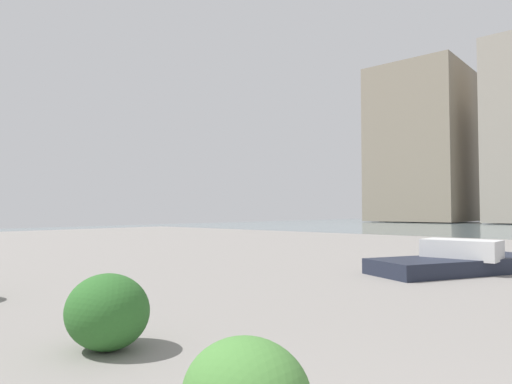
% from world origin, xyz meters
% --- Properties ---
extents(building_annex, '(12.66, 14.08, 22.67)m').
position_xyz_m(building_annex, '(25.24, -65.98, 11.34)').
color(building_annex, gray).
rests_on(building_annex, ground).
extents(shrub_low, '(1.01, 0.91, 0.86)m').
position_xyz_m(shrub_low, '(4.50, -1.52, 0.43)').
color(shrub_low, '#2D6628').
rests_on(shrub_low, ground).
extents(boat, '(3.62, 5.15, 0.95)m').
position_xyz_m(boat, '(3.45, -10.86, 0.21)').
color(boat, '#1E2333').
rests_on(boat, ground).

